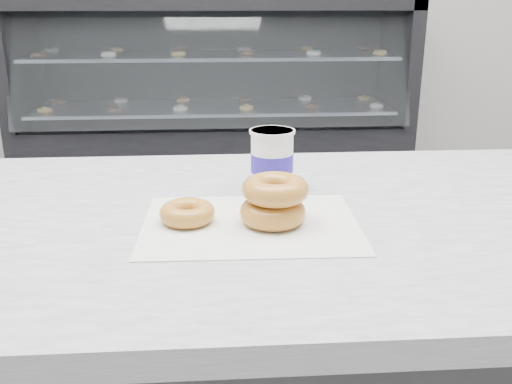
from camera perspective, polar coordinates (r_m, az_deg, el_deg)
display_case at (r=3.68m, az=-4.21°, el=7.14°), size 2.40×0.74×1.25m
wax_paper at (r=0.91m, az=-0.55°, el=-3.21°), size 0.35×0.27×0.00m
donut_single at (r=0.91m, az=-6.89°, el=-2.08°), size 0.10×0.10×0.03m
donut_stack at (r=0.90m, az=1.81°, el=-0.88°), size 0.15×0.15×0.07m
coffee_cup at (r=1.06m, az=1.61°, el=3.32°), size 0.09×0.09×0.11m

